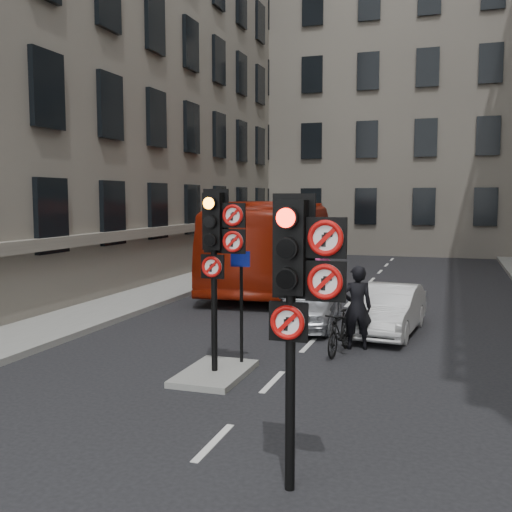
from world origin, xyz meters
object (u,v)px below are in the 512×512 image
Objects in this scene: bus_red at (275,243)px; motorcycle at (340,332)px; car_pink at (306,273)px; signal_far at (218,240)px; car_silver at (309,302)px; info_sign at (241,291)px; signal_near at (298,279)px; car_white at (389,310)px; motorcyclist at (357,307)px.

motorcycle is at bearing -70.55° from bus_red.
signal_far is at bearing -88.77° from car_pink.
car_silver is at bearing 83.09° from signal_far.
signal_far is at bearing -100.67° from car_silver.
info_sign is (-0.42, -4.45, 0.97)m from car_silver.
signal_near is 9.14m from car_white.
motorcyclist is (-0.57, -1.88, 0.36)m from car_white.
bus_red is at bearing 96.78° from info_sign.
signal_far is (-2.60, 4.00, 0.12)m from signal_near.
car_silver is 0.31× the size of bus_red.
signal_far is 1.33m from info_sign.
car_white is at bearing -63.21° from car_pink.
motorcyclist is (0.29, 0.56, 0.49)m from motorcycle.
motorcycle is 0.80m from motorcyclist.
car_pink is 2.13m from bus_red.
signal_near is 0.94× the size of car_silver.
bus_red is 5.23× the size of info_sign.
bus_red is 10.53m from motorcyclist.
bus_red is (-1.53, 1.08, 1.01)m from car_pink.
car_silver reaches higher than motorcycle.
bus_red reaches higher than car_white.
signal_far is 0.77× the size of car_pink.
bus_red is at bearing 109.39° from car_silver.
car_pink is 10.72m from info_sign.
info_sign reaches higher than car_pink.
signal_near is 7.23m from motorcyclist.
car_silver is at bearing -70.40° from motorcyclist.
car_silver is at bearing 102.10° from signal_near.
motorcycle is at bearing -103.52° from car_white.
motorcycle is at bearing 95.64° from signal_near.
motorcyclist is at bearing 53.52° from signal_far.
info_sign is at bearing -99.09° from car_silver.
car_pink is at bearing 100.46° from car_silver.
info_sign reaches higher than car_silver.
signal_near is at bearing -77.39° from bus_red.
motorcycle is at bearing 38.85° from info_sign.
car_white is (0.22, 8.92, -1.96)m from signal_near.
signal_near is 17.22m from bus_red.
signal_far is 5.62m from car_silver.
motorcycle is (1.33, -2.71, -0.16)m from car_silver.
car_silver is 6.36m from car_pink.
car_pink is at bearing 94.69° from signal_far.
signal_near reaches higher than info_sign.
signal_near is 6.84m from motorcycle.
signal_far reaches higher than car_pink.
car_white is at bearing 88.60° from signal_near.
motorcyclist is (-0.35, 7.05, -1.60)m from signal_near.
car_silver is at bearing 178.85° from car_white.
signal_far is 3.86m from motorcycle.
signal_near is at bearing -69.39° from info_sign.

